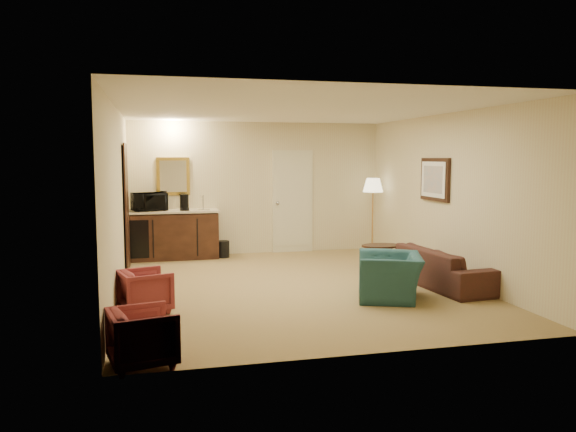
# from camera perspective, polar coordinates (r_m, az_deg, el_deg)

# --- Properties ---
(ground) EXTENTS (6.00, 6.00, 0.00)m
(ground) POSITION_cam_1_polar(r_m,az_deg,el_deg) (8.45, 0.70, -7.10)
(ground) COLOR #9C874F
(ground) RESTS_ON ground
(room_walls) EXTENTS (5.02, 6.01, 2.61)m
(room_walls) POSITION_cam_1_polar(r_m,az_deg,el_deg) (8.96, -1.10, 4.74)
(room_walls) COLOR beige
(room_walls) RESTS_ON ground
(wetbar_cabinet) EXTENTS (1.64, 0.58, 0.92)m
(wetbar_cabinet) POSITION_cam_1_polar(r_m,az_deg,el_deg) (10.80, -11.42, -1.86)
(wetbar_cabinet) COLOR #3E2013
(wetbar_cabinet) RESTS_ON ground
(sofa) EXTENTS (0.74, 1.97, 0.75)m
(sofa) POSITION_cam_1_polar(r_m,az_deg,el_deg) (8.70, 15.45, -4.40)
(sofa) COLOR black
(sofa) RESTS_ON ground
(teal_armchair) EXTENTS (0.90, 1.09, 0.82)m
(teal_armchair) POSITION_cam_1_polar(r_m,az_deg,el_deg) (7.74, 10.32, -5.29)
(teal_armchair) COLOR #204550
(teal_armchair) RESTS_ON ground
(rose_chair_near) EXTENTS (0.68, 0.70, 0.59)m
(rose_chair_near) POSITION_cam_1_polar(r_m,az_deg,el_deg) (7.20, -14.30, -7.18)
(rose_chair_near) COLOR maroon
(rose_chair_near) RESTS_ON ground
(rose_chair_far) EXTENTS (0.65, 0.68, 0.59)m
(rose_chair_far) POSITION_cam_1_polar(r_m,az_deg,el_deg) (5.42, -14.55, -11.56)
(rose_chair_far) COLOR maroon
(rose_chair_far) RESTS_ON ground
(coffee_table) EXTENTS (0.76, 0.56, 0.40)m
(coffee_table) POSITION_cam_1_polar(r_m,az_deg,el_deg) (9.90, 9.43, -4.04)
(coffee_table) COLOR black
(coffee_table) RESTS_ON ground
(floor_lamp) EXTENTS (0.43, 0.43, 1.51)m
(floor_lamp) POSITION_cam_1_polar(r_m,az_deg,el_deg) (11.26, 8.58, 0.03)
(floor_lamp) COLOR #BF893F
(floor_lamp) RESTS_ON ground
(waste_bin) EXTENTS (0.27, 0.27, 0.32)m
(waste_bin) POSITION_cam_1_polar(r_m,az_deg,el_deg) (10.83, -6.65, -3.37)
(waste_bin) COLOR black
(waste_bin) RESTS_ON ground
(microwave) EXTENTS (0.67, 0.48, 0.41)m
(microwave) POSITION_cam_1_polar(r_m,az_deg,el_deg) (10.73, -13.94, 1.61)
(microwave) COLOR black
(microwave) RESTS_ON wetbar_cabinet
(coffee_maker) EXTENTS (0.19, 0.19, 0.31)m
(coffee_maker) POSITION_cam_1_polar(r_m,az_deg,el_deg) (10.64, -10.49, 1.37)
(coffee_maker) COLOR black
(coffee_maker) RESTS_ON wetbar_cabinet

